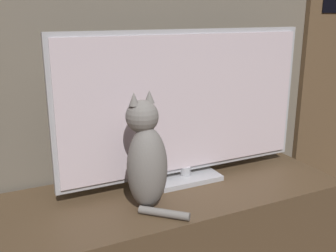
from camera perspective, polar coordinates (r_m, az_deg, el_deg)
The scene contains 3 objects.
tv_stand at distance 1.67m, azimuth -0.00°, elevation -16.13°, with size 1.40×0.52×0.43m.
tv at distance 1.57m, azimuth 2.61°, elevation 2.83°, with size 1.06×0.17×0.61m.
cat at distance 1.38m, azimuth -3.22°, elevation -4.72°, with size 0.18×0.26×0.42m.
Camera 1 is at (-0.62, -0.35, 1.11)m, focal length 42.00 mm.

